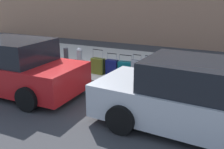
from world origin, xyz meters
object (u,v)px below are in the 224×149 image
object	(u,v)px
suitcase_silver_3	(137,70)
parked_car_red_1	(13,68)
suitcase_red_0	(180,76)
suitcase_olive_6	(98,66)
suitcase_teal_4	(125,69)
fire_hydrant	(79,59)
suitcase_navy_5	(112,67)
suitcase_maroon_1	(165,74)
suitcase_black_2	(150,72)
bollard_post	(66,59)
parked_car_silver_0	(202,100)

from	to	relation	value
suitcase_silver_3	parked_car_red_1	xyz separation A→B (m)	(3.05, 2.30, 0.28)
suitcase_red_0	suitcase_silver_3	distance (m)	1.40
suitcase_olive_6	parked_car_red_1	distance (m)	2.82
suitcase_teal_4	fire_hydrant	bearing A→B (deg)	1.93
suitcase_silver_3	suitcase_navy_5	xyz separation A→B (m)	(0.97, -0.11, -0.06)
suitcase_maroon_1	suitcase_silver_3	bearing A→B (deg)	8.13
parked_car_red_1	suitcase_navy_5	bearing A→B (deg)	-130.79
suitcase_maroon_1	suitcase_teal_4	world-z (taller)	suitcase_teal_4
suitcase_red_0	suitcase_olive_6	xyz separation A→B (m)	(2.85, 0.11, -0.01)
suitcase_maroon_1	parked_car_red_1	distance (m)	4.67
suitcase_teal_4	parked_car_red_1	distance (m)	3.57
suitcase_black_2	suitcase_teal_4	size ratio (longest dim) A/B	1.10
suitcase_maroon_1	bollard_post	world-z (taller)	bollard_post
fire_hydrant	suitcase_silver_3	bearing A→B (deg)	178.18
suitcase_teal_4	suitcase_maroon_1	bearing A→B (deg)	179.93
bollard_post	parked_car_silver_0	distance (m)	5.56
bollard_post	parked_car_silver_0	size ratio (longest dim) A/B	0.17
suitcase_teal_4	suitcase_olive_6	distance (m)	1.00
suitcase_maroon_1	fire_hydrant	xyz separation A→B (m)	(3.20, 0.06, 0.18)
suitcase_silver_3	suitcase_teal_4	bearing A→B (deg)	-16.07
suitcase_silver_3	parked_car_red_1	distance (m)	3.83
suitcase_black_2	parked_car_silver_0	world-z (taller)	parked_car_silver_0
suitcase_navy_5	suitcase_olive_6	distance (m)	0.50
suitcase_maroon_1	suitcase_navy_5	distance (m)	1.89
suitcase_teal_4	parked_car_silver_0	size ratio (longest dim) A/B	0.16
suitcase_red_0	suitcase_silver_3	bearing A→B (deg)	4.70
suitcase_navy_5	parked_car_silver_0	size ratio (longest dim) A/B	0.16
suitcase_silver_3	suitcase_black_2	bearing A→B (deg)	-170.11
suitcase_olive_6	fire_hydrant	bearing A→B (deg)	-4.96
suitcase_navy_5	suitcase_olive_6	world-z (taller)	suitcase_olive_6
suitcase_teal_4	suitcase_navy_5	xyz separation A→B (m)	(0.50, 0.02, 0.01)
suitcase_silver_3	suitcase_navy_5	size ratio (longest dim) A/B	1.10
suitcase_teal_4	bollard_post	bearing A→B (deg)	5.24
suitcase_olive_6	parked_car_silver_0	xyz separation A→B (m)	(-3.79, 2.30, 0.31)
suitcase_silver_3	suitcase_teal_4	world-z (taller)	suitcase_silver_3
parked_car_red_1	suitcase_teal_4	bearing A→B (deg)	-136.70
suitcase_teal_4	fire_hydrant	size ratio (longest dim) A/B	0.90
suitcase_navy_5	parked_car_silver_0	distance (m)	4.10
suitcase_black_2	suitcase_maroon_1	bearing A→B (deg)	-173.45
suitcase_red_0	suitcase_maroon_1	xyz separation A→B (m)	(0.47, -0.02, -0.02)
bollard_post	parked_car_red_1	size ratio (longest dim) A/B	0.19
suitcase_red_0	suitcase_maroon_1	distance (m)	0.47
suitcase_black_2	suitcase_silver_3	distance (m)	0.44
suitcase_olive_6	bollard_post	size ratio (longest dim) A/B	1.07
parked_car_silver_0	parked_car_red_1	bearing A→B (deg)	0.00
suitcase_red_0	suitcase_teal_4	distance (m)	1.86
suitcase_black_2	fire_hydrant	xyz separation A→B (m)	(2.72, 0.00, 0.15)
suitcase_red_0	suitcase_silver_3	world-z (taller)	suitcase_silver_3
suitcase_maroon_1	parked_car_red_1	size ratio (longest dim) A/B	0.14
suitcase_maroon_1	suitcase_olive_6	world-z (taller)	suitcase_olive_6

